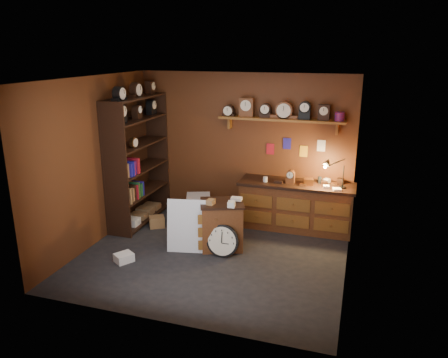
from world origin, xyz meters
The scene contains 11 objects.
floor centered at (0.00, 0.00, 0.00)m, with size 4.00×4.00×0.00m, color black.
room_shell centered at (0.04, 0.11, 1.72)m, with size 4.02×3.62×2.71m.
shelving_unit centered at (-1.79, 0.98, 1.25)m, with size 0.47×1.60×2.58m.
workbench centered at (1.05, 1.47, 0.47)m, with size 2.00×0.66×1.36m.
low_cabinet centered at (0.04, 0.34, 0.42)m, with size 0.84×0.77×0.86m.
big_round_clock centered at (0.15, 0.04, 0.25)m, with size 0.51×0.17×0.51m.
white_panel centered at (-0.44, 0.06, 0.00)m, with size 0.65×0.03×0.86m, color silver.
mini_fridge centered at (-0.76, 1.39, 0.23)m, with size 0.57×0.59×0.46m.
floor_box_a centered at (-0.48, 0.54, 0.09)m, with size 0.28×0.24×0.17m, color olive.
floor_box_b centered at (-1.22, -0.59, 0.06)m, with size 0.21×0.26×0.13m, color white.
floor_box_c centered at (-1.34, 0.78, 0.10)m, with size 0.26×0.22×0.20m, color olive.
Camera 1 is at (2.04, -5.83, 3.11)m, focal length 35.00 mm.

